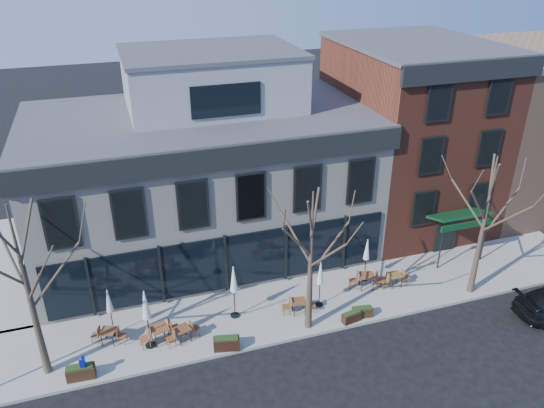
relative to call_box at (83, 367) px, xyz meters
name	(u,v)px	position (x,y,z in m)	size (l,w,h in m)	color
ground	(227,293)	(7.01, 4.10, -0.79)	(120.00, 120.00, 0.00)	black
sidewalk_front	(300,304)	(10.26, 1.95, -0.71)	(33.50, 4.70, 0.15)	gray
sidewalk_side	(4,268)	(-4.24, 10.10, -0.71)	(4.50, 12.00, 0.15)	gray
corner_building	(203,172)	(7.08, 9.17, 3.93)	(18.39, 10.39, 11.10)	beige
red_brick_building	(409,133)	(20.01, 9.08, 4.85)	(8.20, 11.78, 11.18)	brown
bg_building	(527,123)	(30.01, 10.10, 4.21)	(12.00, 12.00, 10.00)	#8C664C
tree_corner	(29,292)	(-1.48, 0.90, 3.46)	(3.93, 3.98, 7.92)	#382B21
tree_mid	(311,261)	(10.02, 0.20, 3.00)	(3.50, 3.55, 7.04)	#382B21
tree_right	(484,226)	(19.02, 0.20, 3.23)	(3.72, 3.77, 7.48)	#382B21
call_box	(83,367)	(0.00, 0.00, 0.00)	(0.24, 0.24, 1.21)	#0C16A0
cafe_set_0	(109,335)	(1.08, 1.93, -0.20)	(1.64, 0.95, 0.84)	brown
cafe_set_1	(160,333)	(3.27, 1.29, -0.13)	(1.93, 0.91, 0.99)	brown
cafe_set_2	(183,333)	(4.26, 1.03, -0.20)	(1.66, 0.88, 0.85)	brown
cafe_set_3	(299,305)	(9.94, 1.28, -0.19)	(1.69, 0.77, 0.87)	brown
cafe_set_4	(367,280)	(13.99, 2.10, -0.14)	(1.91, 0.99, 0.98)	brown
cafe_set_5	(395,279)	(15.50, 1.83, -0.20)	(1.64, 0.68, 0.86)	brown
umbrella_0	(109,303)	(1.29, 2.51, 1.10)	(0.39, 0.39, 2.46)	black
umbrella_1	(146,308)	(2.81, 1.14, 1.48)	(0.48, 0.48, 3.00)	black
umbrella_2	(234,282)	(6.92, 2.00, 1.37)	(0.46, 0.46, 2.85)	black
umbrella_3	(320,275)	(11.11, 1.53, 1.14)	(0.40, 0.40, 2.52)	black
umbrella_4	(367,252)	(14.25, 2.81, 1.11)	(0.40, 0.40, 2.48)	black
planter_0	(81,372)	(-0.14, 0.07, -0.32)	(1.17, 0.53, 0.64)	#332011
planter_1	(227,343)	(6.01, -0.10, -0.32)	(1.22, 0.69, 0.64)	black
planter_2	(352,317)	(12.10, -0.10, -0.38)	(0.99, 0.54, 0.53)	black
planter_3	(362,312)	(12.75, 0.08, -0.37)	(1.01, 0.53, 0.54)	#312010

